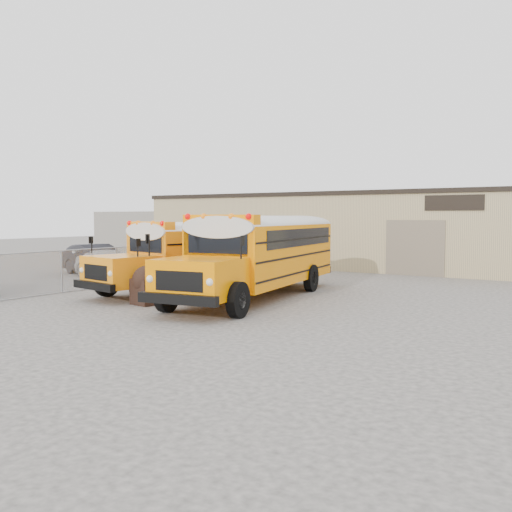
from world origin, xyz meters
The scene contains 9 objects.
ground centered at (0.00, 0.00, 0.00)m, with size 120.00×120.00×0.00m, color #44413E.
warehouse centered at (0.00, 19.99, 2.37)m, with size 30.20×10.20×4.67m.
chainlink_fence centered at (-6.00, 3.00, 0.90)m, with size 0.07×18.07×1.81m.
distant_building_left centered at (-22.00, 22.00, 1.80)m, with size 8.00×6.00×3.60m, color gray.
school_bus_left centered at (-0.79, 10.59, 1.75)m, with size 4.18×10.63×3.03m.
school_bus_right centered at (0.35, 10.48, 1.91)m, with size 4.43×11.57×3.30m.
tarp_bundle centered at (-0.95, -0.24, 0.73)m, with size 1.08×1.04×1.42m.
car_white centered at (-9.03, 5.42, 0.71)m, with size 1.99×4.90×1.42m, color silver.
car_dark centered at (-10.79, 6.00, 0.83)m, with size 1.77×5.06×1.67m, color black.
Camera 1 is at (13.64, -15.21, 3.20)m, focal length 40.00 mm.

